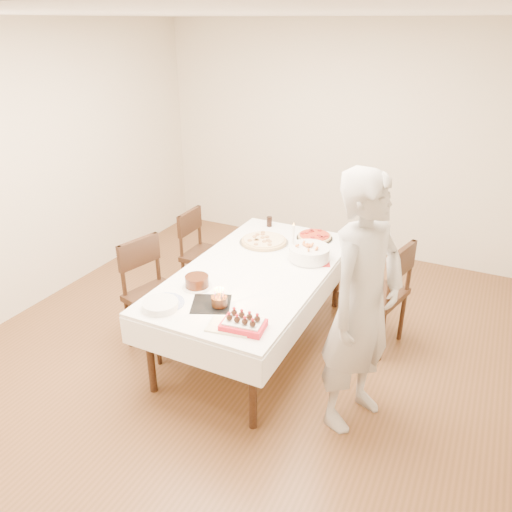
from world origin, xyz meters
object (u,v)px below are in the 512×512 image
at_px(dining_table, 256,307).
at_px(taper_candle, 293,240).
at_px(layer_cake, 197,282).
at_px(pizza_white, 264,241).
at_px(pasta_bowl, 309,253).
at_px(chair_right_savory, 374,293).
at_px(person, 362,305).
at_px(pizza_pepperoni, 315,236).
at_px(strawberry_box, 243,324).
at_px(cola_glass, 269,222).
at_px(chair_left_savory, 207,255).
at_px(birthday_cake, 219,297).
at_px(chair_left_dessert, 158,297).

distance_m(dining_table, taper_candle, 0.68).
bearing_deg(taper_candle, layer_cake, -118.65).
height_order(pizza_white, pasta_bowl, pasta_bowl).
distance_m(chair_right_savory, person, 1.08).
distance_m(pizza_pepperoni, strawberry_box, 1.68).
xyz_separation_m(person, cola_glass, (-1.35, 1.42, -0.14)).
relative_size(dining_table, chair_left_savory, 2.31).
relative_size(dining_table, pizza_white, 4.59).
relative_size(chair_left_savory, person, 0.49).
bearing_deg(dining_table, layer_cake, -119.90).
xyz_separation_m(cola_glass, birthday_cake, (0.33, -1.59, 0.03)).
xyz_separation_m(pasta_bowl, strawberry_box, (-0.02, -1.22, -0.03)).
height_order(chair_left_savory, layer_cake, chair_left_savory).
bearing_deg(pizza_white, strawberry_box, -70.09).
height_order(dining_table, strawberry_box, strawberry_box).
xyz_separation_m(chair_left_dessert, pizza_white, (0.57, 0.92, 0.28)).
xyz_separation_m(pizza_pepperoni, birthday_cake, (-0.19, -1.50, 0.06)).
xyz_separation_m(chair_left_dessert, pizza_pepperoni, (0.97, 1.24, 0.28)).
distance_m(pizza_white, taper_candle, 0.42).
xyz_separation_m(cola_glass, layer_cake, (0.03, -1.42, -0.00)).
relative_size(pasta_bowl, cola_glass, 3.49).
relative_size(dining_table, pizza_pepperoni, 6.16).
relative_size(birthday_cake, strawberry_box, 0.44).
xyz_separation_m(taper_candle, layer_cake, (-0.46, -0.85, -0.12)).
xyz_separation_m(chair_left_savory, pizza_pepperoni, (1.06, 0.27, 0.31)).
bearing_deg(dining_table, chair_left_savory, 145.95).
relative_size(chair_left_savory, pizza_pepperoni, 2.67).
relative_size(layer_cake, birthday_cake, 1.80).
bearing_deg(chair_right_savory, strawberry_box, -100.85).
xyz_separation_m(chair_right_savory, chair_left_dessert, (-1.66, -0.89, -0.01)).
height_order(chair_right_savory, pizza_pepperoni, chair_right_savory).
xyz_separation_m(pizza_white, strawberry_box, (0.50, -1.37, 0.02)).
bearing_deg(person, strawberry_box, 136.16).
distance_m(person, pasta_bowl, 1.12).
bearing_deg(chair_left_dessert, cola_glass, -94.39).
height_order(person, strawberry_box, person).
distance_m(chair_left_savory, pizza_pepperoni, 1.13).
distance_m(dining_table, chair_left_savory, 1.02).
bearing_deg(chair_left_savory, person, 150.23).
distance_m(dining_table, pizza_pepperoni, 0.95).
bearing_deg(strawberry_box, pizza_white, 109.91).
xyz_separation_m(layer_cake, birthday_cake, (0.31, -0.18, 0.03)).
distance_m(taper_candle, birthday_cake, 1.04).
bearing_deg(chair_left_dessert, chair_left_savory, -70.73).
relative_size(person, layer_cake, 7.89).
height_order(pizza_white, cola_glass, cola_glass).
height_order(pizza_white, taper_candle, taper_candle).
bearing_deg(layer_cake, person, -0.26).
distance_m(taper_candle, strawberry_box, 1.22).
xyz_separation_m(person, pasta_bowl, (-0.70, 0.87, -0.12)).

